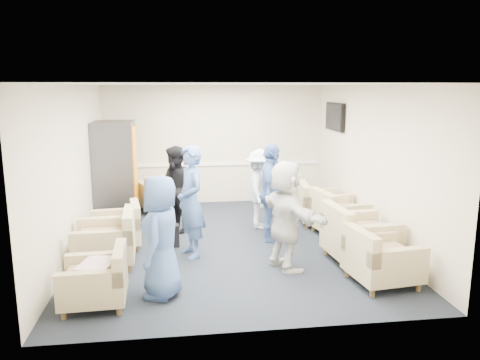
{
  "coord_description": "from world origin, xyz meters",
  "views": [
    {
      "loc": [
        -0.83,
        -7.69,
        2.66
      ],
      "look_at": [
        0.22,
        0.2,
        1.07
      ],
      "focal_mm": 35.0,
      "sensor_mm": 36.0,
      "label": 1
    }
  ],
  "objects": [
    {
      "name": "person_mid_right",
      "position": [
        0.74,
        0.07,
        0.86
      ],
      "size": [
        0.66,
        1.08,
        1.71
      ],
      "primitive_type": "imported",
      "rotation": [
        0.0,
        0.0,
        1.31
      ],
      "color": "#415F9C",
      "rests_on": "floor"
    },
    {
      "name": "backpack",
      "position": [
        -0.98,
        -0.03,
        0.23
      ],
      "size": [
        0.28,
        0.21,
        0.45
      ],
      "rotation": [
        0.0,
        0.0,
        0.07
      ],
      "color": "black",
      "rests_on": "floor"
    },
    {
      "name": "armchair_left_near",
      "position": [
        -1.85,
        -2.11,
        0.31
      ],
      "size": [
        0.8,
        0.8,
        0.62
      ],
      "rotation": [
        0.0,
        0.0,
        -1.53
      ],
      "color": "tan",
      "rests_on": "floor"
    },
    {
      "name": "floor",
      "position": [
        0.0,
        0.0,
        0.0
      ],
      "size": [
        6.0,
        6.0,
        0.0
      ],
      "primitive_type": "plane",
      "color": "black",
      "rests_on": "ground"
    },
    {
      "name": "chair_rail",
      "position": [
        0.0,
        2.98,
        0.9
      ],
      "size": [
        4.98,
        0.04,
        0.06
      ],
      "primitive_type": "cube",
      "color": "white",
      "rests_on": "back_wall"
    },
    {
      "name": "armchair_corner",
      "position": [
        -1.22,
        2.37,
        0.35
      ],
      "size": [
        1.12,
        1.12,
        0.7
      ],
      "rotation": [
        0.0,
        0.0,
        3.49
      ],
      "color": "tan",
      "rests_on": "floor"
    },
    {
      "name": "armchair_left_far",
      "position": [
        -1.85,
        0.06,
        0.31
      ],
      "size": [
        0.89,
        0.89,
        0.63
      ],
      "rotation": [
        0.0,
        0.0,
        -1.43
      ],
      "color": "tan",
      "rests_on": "floor"
    },
    {
      "name": "pillow",
      "position": [
        -1.85,
        -2.11,
        0.48
      ],
      "size": [
        0.49,
        0.58,
        0.14
      ],
      "primitive_type": "cube",
      "rotation": [
        0.0,
        0.0,
        -1.82
      ],
      "color": "beige",
      "rests_on": "armchair_left_near"
    },
    {
      "name": "person_mid_left",
      "position": [
        -0.65,
        -0.52,
        0.89
      ],
      "size": [
        0.61,
        0.75,
        1.77
      ],
      "primitive_type": "imported",
      "rotation": [
        0.0,
        0.0,
        -1.24
      ],
      "color": "#415F9C",
      "rests_on": "floor"
    },
    {
      "name": "left_wall",
      "position": [
        -2.5,
        0.0,
        1.35
      ],
      "size": [
        0.02,
        6.0,
        2.7
      ],
      "primitive_type": "cube",
      "color": "beige",
      "rests_on": "floor"
    },
    {
      "name": "ceiling",
      "position": [
        0.0,
        0.0,
        2.7
      ],
      "size": [
        6.0,
        6.0,
        0.0
      ],
      "primitive_type": "plane",
      "rotation": [
        3.14,
        0.0,
        0.0
      ],
      "color": "white",
      "rests_on": "back_wall"
    },
    {
      "name": "back_wall",
      "position": [
        0.0,
        3.0,
        1.35
      ],
      "size": [
        5.0,
        0.02,
        2.7
      ],
      "primitive_type": "cube",
      "color": "beige",
      "rests_on": "floor"
    },
    {
      "name": "armchair_left_mid",
      "position": [
        -1.9,
        -0.74,
        0.35
      ],
      "size": [
        0.93,
        0.93,
        0.71
      ],
      "rotation": [
        0.0,
        0.0,
        -1.52
      ],
      "color": "tan",
      "rests_on": "floor"
    },
    {
      "name": "person_back_left",
      "position": [
        -0.89,
        0.81,
        0.8
      ],
      "size": [
        0.9,
        0.97,
        1.6
      ],
      "primitive_type": "imported",
      "rotation": [
        0.0,
        0.0,
        -1.08
      ],
      "color": "black",
      "rests_on": "floor"
    },
    {
      "name": "vending_machine",
      "position": [
        -2.09,
        1.85,
        1.0
      ],
      "size": [
        0.81,
        0.94,
        1.99
      ],
      "color": "#4B4B53",
      "rests_on": "floor"
    },
    {
      "name": "tv",
      "position": [
        2.44,
        1.8,
        2.05
      ],
      "size": [
        0.1,
        1.0,
        0.58
      ],
      "color": "black",
      "rests_on": "right_wall"
    },
    {
      "name": "armchair_right_far",
      "position": [
        1.89,
        0.96,
        0.34
      ],
      "size": [
        0.95,
        0.95,
        0.69
      ],
      "rotation": [
        0.0,
        0.0,
        1.45
      ],
      "color": "tan",
      "rests_on": "floor"
    },
    {
      "name": "person_back_right",
      "position": [
        0.69,
        0.83,
        0.76
      ],
      "size": [
        0.72,
        1.06,
        1.51
      ],
      "primitive_type": "imported",
      "rotation": [
        0.0,
        0.0,
        1.41
      ],
      "color": "white",
      "rests_on": "floor"
    },
    {
      "name": "front_wall",
      "position": [
        0.0,
        -3.0,
        1.35
      ],
      "size": [
        5.0,
        0.02,
        2.7
      ],
      "primitive_type": "cube",
      "color": "beige",
      "rests_on": "floor"
    },
    {
      "name": "person_front_right",
      "position": [
        0.71,
        -1.24,
        0.81
      ],
      "size": [
        0.95,
        1.58,
        1.63
      ],
      "primitive_type": "imported",
      "rotation": [
        0.0,
        0.0,
        1.9
      ],
      "color": "silver",
      "rests_on": "floor"
    },
    {
      "name": "person_front_left",
      "position": [
        -1.07,
        -1.94,
        0.79
      ],
      "size": [
        0.66,
        0.87,
        1.59
      ],
      "primitive_type": "imported",
      "rotation": [
        0.0,
        0.0,
        -1.79
      ],
      "color": "#415F9C",
      "rests_on": "floor"
    },
    {
      "name": "armchair_right_midfar",
      "position": [
        2.01,
        0.18,
        0.36
      ],
      "size": [
        1.03,
        1.03,
        0.71
      ],
      "rotation": [
        0.0,
        0.0,
        1.74
      ],
      "color": "tan",
      "rests_on": "floor"
    },
    {
      "name": "armchair_right_near",
      "position": [
        1.84,
        -1.97,
        0.34
      ],
      "size": [
        0.94,
        0.94,
        0.67
      ],
      "rotation": [
        0.0,
        0.0,
        1.69
      ],
      "color": "tan",
      "rests_on": "floor"
    },
    {
      "name": "right_wall",
      "position": [
        2.5,
        0.0,
        1.35
      ],
      "size": [
        0.02,
        6.0,
        2.7
      ],
      "primitive_type": "cube",
      "color": "beige",
      "rests_on": "floor"
    },
    {
      "name": "armchair_right_midnear",
      "position": [
        1.85,
        -1.12,
        0.38
      ],
      "size": [
        1.03,
        1.03,
        0.76
      ],
      "rotation": [
        0.0,
        0.0,
        1.66
      ],
      "color": "tan",
      "rests_on": "floor"
    }
  ]
}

